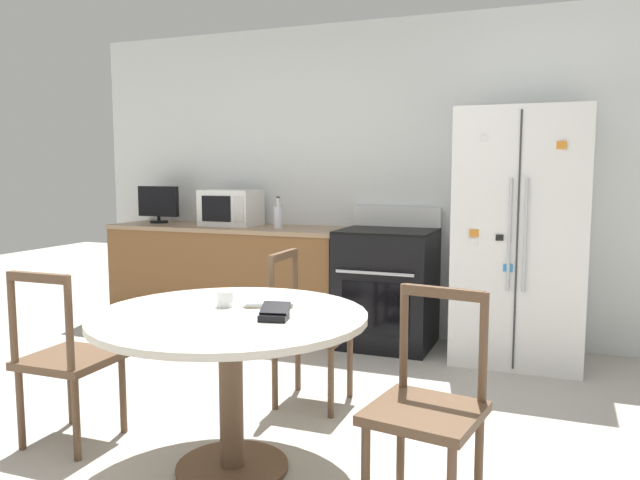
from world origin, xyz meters
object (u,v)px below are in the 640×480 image
Objects in this scene: microwave at (231,208)px; candle_glass at (225,300)px; dining_chair_left at (67,360)px; counter_bottle at (278,216)px; dining_chair_right at (427,409)px; dining_chair_far at (309,331)px; wallet at (275,313)px; countertop_tv at (158,203)px; refrigerator at (521,237)px; oven_range at (387,287)px.

candle_glass is (1.23, -2.24, -0.28)m from microwave.
counter_bottle is at bearing 86.48° from dining_chair_left.
microwave reaches higher than dining_chair_right.
dining_chair_far is 1.03m from wallet.
counter_bottle is 0.29× the size of dining_chair_far.
countertop_tv is 2.73m from dining_chair_left.
counter_bottle is at bearing 108.79° from candle_glass.
microwave is (-2.42, 0.10, 0.15)m from refrigerator.
dining_chair_left is (-0.10, -2.28, -0.57)m from counter_bottle.
dining_chair_left is (1.16, -2.39, -0.65)m from countertop_tv.
oven_range is at bearing -61.77° from dining_chair_right.
countertop_tv is (-3.17, 0.09, 0.17)m from refrigerator.
counter_bottle is (1.26, -0.11, -0.08)m from countertop_tv.
countertop_tv is (-0.75, -0.01, 0.03)m from microwave.
oven_range is 2.44m from dining_chair_right.
refrigerator is 2.43m from microwave.
refrigerator is 2.01× the size of dining_chair_right.
countertop_tv is 2.60m from dining_chair_far.
counter_bottle is 1.78× the size of wallet.
counter_bottle is 2.35m from dining_chair_left.
counter_bottle is 1.65m from dining_chair_far.
dining_chair_far is (2.07, -1.43, -0.65)m from countertop_tv.
dining_chair_left is 6.05× the size of wallet.
oven_range is 2.26× the size of microwave.
dining_chair_right is 1.31m from dining_chair_far.
oven_range is 1.20× the size of dining_chair_far.
refrigerator is 1.79m from dining_chair_far.
refrigerator is 3.79× the size of microwave.
oven_range reaches higher than dining_chair_left.
refrigerator reaches higher than dining_chair_right.
microwave is at bearing -37.77° from dining_chair_right.
oven_range reaches higher than dining_chair_far.
microwave reaches higher than oven_range.
wallet is (-0.67, -0.00, 0.33)m from dining_chair_right.
microwave is 0.53× the size of dining_chair_right.
dining_chair_left reaches higher than candle_glass.
counter_bottle is 2.51m from wallet.
counter_bottle reaches higher than wallet.
microwave is 2.86m from wallet.
microwave is 6.01× the size of candle_glass.
dining_chair_right is at bearing -46.86° from microwave.
microwave is at bearing 123.21° from wallet.
countertop_tv is 2.74× the size of wallet.
dining_chair_right is 6.05× the size of wallet.
dining_chair_left is (-1.82, -0.02, 0.00)m from dining_chair_right.
dining_chair_far is (-0.10, -1.37, -0.03)m from oven_range.
countertop_tv is at bearing 178.37° from oven_range.
countertop_tv is 3.33m from wallet.
microwave is 0.75m from countertop_tv.
oven_range is 2.20m from candle_glass.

